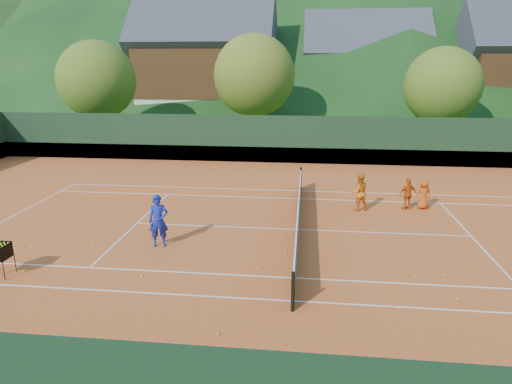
# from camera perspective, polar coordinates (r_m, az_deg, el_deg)

# --- Properties ---
(ground) EXTENTS (400.00, 400.00, 0.00)m
(ground) POSITION_cam_1_polar(r_m,az_deg,el_deg) (17.66, 5.24, -4.75)
(ground) COLOR #2B541A
(ground) RESTS_ON ground
(clay_court) EXTENTS (40.00, 24.00, 0.02)m
(clay_court) POSITION_cam_1_polar(r_m,az_deg,el_deg) (17.66, 5.24, -4.72)
(clay_court) COLOR #C85520
(clay_court) RESTS_ON ground
(coach) EXTENTS (0.76, 0.60, 1.85)m
(coach) POSITION_cam_1_polar(r_m,az_deg,el_deg) (16.11, -12.09, -3.55)
(coach) COLOR #17269B
(coach) RESTS_ON clay_court
(student_a) EXTENTS (0.94, 0.82, 1.63)m
(student_a) POSITION_cam_1_polar(r_m,az_deg,el_deg) (20.09, 12.75, -0.01)
(student_a) COLOR orange
(student_a) RESTS_ON clay_court
(student_b) EXTENTS (0.89, 0.64, 1.40)m
(student_b) POSITION_cam_1_polar(r_m,az_deg,el_deg) (20.80, 18.46, -0.23)
(student_b) COLOR #D45612
(student_b) RESTS_ON clay_court
(student_c) EXTENTS (0.69, 0.51, 1.31)m
(student_c) POSITION_cam_1_polar(r_m,az_deg,el_deg) (21.15, 20.21, -0.27)
(student_c) COLOR #CC4C12
(student_c) RESTS_ON clay_court
(tennis_ball_0) EXTENTS (0.07, 0.07, 0.07)m
(tennis_ball_0) POSITION_cam_1_polar(r_m,az_deg,el_deg) (11.29, -4.76, -17.26)
(tennis_ball_0) COLOR #B4DB24
(tennis_ball_0) RESTS_ON clay_court
(tennis_ball_4) EXTENTS (0.07, 0.07, 0.07)m
(tennis_ball_4) POSITION_cam_1_polar(r_m,az_deg,el_deg) (14.67, 19.18, -9.88)
(tennis_ball_4) COLOR #B4DB24
(tennis_ball_4) RESTS_ON clay_court
(tennis_ball_5) EXTENTS (0.07, 0.07, 0.07)m
(tennis_ball_5) POSITION_cam_1_polar(r_m,az_deg,el_deg) (14.32, -14.04, -10.09)
(tennis_ball_5) COLOR #B4DB24
(tennis_ball_5) RESTS_ON clay_court
(tennis_ball_6) EXTENTS (0.07, 0.07, 0.07)m
(tennis_ball_6) POSITION_cam_1_polar(r_m,az_deg,el_deg) (17.93, -27.10, -6.01)
(tennis_ball_6) COLOR #B4DB24
(tennis_ball_6) RESTS_ON clay_court
(tennis_ball_7) EXTENTS (0.07, 0.07, 0.07)m
(tennis_ball_7) POSITION_cam_1_polar(r_m,az_deg,el_deg) (13.79, 23.94, -12.13)
(tennis_ball_7) COLOR #B4DB24
(tennis_ball_7) RESTS_ON clay_court
(tennis_ball_8) EXTENTS (0.07, 0.07, 0.07)m
(tennis_ball_8) POSITION_cam_1_polar(r_m,az_deg,el_deg) (12.85, 16.62, -13.48)
(tennis_ball_8) COLOR #B4DB24
(tennis_ball_8) RESTS_ON clay_court
(tennis_ball_9) EXTENTS (0.07, 0.07, 0.07)m
(tennis_ball_9) POSITION_cam_1_polar(r_m,az_deg,el_deg) (16.26, 8.19, -6.51)
(tennis_ball_9) COLOR #B4DB24
(tennis_ball_9) RESTS_ON clay_court
(tennis_ball_10) EXTENTS (0.07, 0.07, 0.07)m
(tennis_ball_10) POSITION_cam_1_polar(r_m,az_deg,el_deg) (16.97, -12.45, -5.76)
(tennis_ball_10) COLOR #B4DB24
(tennis_ball_10) RESTS_ON clay_court
(tennis_ball_11) EXTENTS (0.07, 0.07, 0.07)m
(tennis_ball_11) POSITION_cam_1_polar(r_m,az_deg,el_deg) (15.88, -27.03, -8.76)
(tennis_ball_11) COLOR #B4DB24
(tennis_ball_11) RESTS_ON clay_court
(tennis_ball_12) EXTENTS (0.07, 0.07, 0.07)m
(tennis_ball_12) POSITION_cam_1_polar(r_m,az_deg,el_deg) (15.45, 3.75, -7.62)
(tennis_ball_12) COLOR #B4DB24
(tennis_ball_12) RESTS_ON clay_court
(tennis_ball_13) EXTENTS (0.07, 0.07, 0.07)m
(tennis_ball_13) POSITION_cam_1_polar(r_m,az_deg,el_deg) (17.29, -19.66, -5.94)
(tennis_ball_13) COLOR #B4DB24
(tennis_ball_13) RESTS_ON clay_court
(tennis_ball_14) EXTENTS (0.07, 0.07, 0.07)m
(tennis_ball_14) POSITION_cam_1_polar(r_m,az_deg,el_deg) (16.15, 25.52, -8.17)
(tennis_ball_14) COLOR #B4DB24
(tennis_ball_14) RESTS_ON clay_court
(tennis_ball_15) EXTENTS (0.07, 0.07, 0.07)m
(tennis_ball_15) POSITION_cam_1_polar(r_m,az_deg,el_deg) (15.06, 22.53, -9.54)
(tennis_ball_15) COLOR #B4DB24
(tennis_ball_15) RESTS_ON clay_court
(tennis_ball_16) EXTENTS (0.07, 0.07, 0.07)m
(tennis_ball_16) POSITION_cam_1_polar(r_m,az_deg,el_deg) (14.40, 0.40, -9.43)
(tennis_ball_16) COLOR #B4DB24
(tennis_ball_16) RESTS_ON clay_court
(court_lines) EXTENTS (23.83, 11.03, 0.00)m
(court_lines) POSITION_cam_1_polar(r_m,az_deg,el_deg) (17.65, 5.24, -4.68)
(court_lines) COLOR white
(court_lines) RESTS_ON clay_court
(tennis_net) EXTENTS (0.10, 12.07, 1.10)m
(tennis_net) POSITION_cam_1_polar(r_m,az_deg,el_deg) (17.48, 5.28, -3.16)
(tennis_net) COLOR black
(tennis_net) RESTS_ON clay_court
(perimeter_fence) EXTENTS (40.40, 24.24, 3.00)m
(perimeter_fence) POSITION_cam_1_polar(r_m,az_deg,el_deg) (17.25, 5.35, -0.81)
(perimeter_fence) COLOR #15301B
(perimeter_fence) RESTS_ON clay_court
(chalet_left) EXTENTS (13.80, 9.93, 12.92)m
(chalet_left) POSITION_cam_1_polar(r_m,az_deg,el_deg) (47.64, -6.25, 15.17)
(chalet_left) COLOR beige
(chalet_left) RESTS_ON ground
(chalet_mid) EXTENTS (12.65, 8.82, 11.45)m
(chalet_mid) POSITION_cam_1_polar(r_m,az_deg,el_deg) (50.87, 13.29, 14.16)
(chalet_mid) COLOR beige
(chalet_mid) RESTS_ON ground
(tree_a) EXTENTS (6.00, 6.00, 7.88)m
(tree_a) POSITION_cam_1_polar(r_m,az_deg,el_deg) (38.17, -19.32, 13.06)
(tree_a) COLOR #3C2718
(tree_a) RESTS_ON ground
(tree_b) EXTENTS (6.40, 6.40, 8.40)m
(tree_b) POSITION_cam_1_polar(r_m,az_deg,el_deg) (36.78, -0.25, 14.35)
(tree_b) COLOR #3D2618
(tree_b) RESTS_ON ground
(tree_c) EXTENTS (5.60, 5.60, 7.35)m
(tree_c) POSITION_cam_1_polar(r_m,az_deg,el_deg) (36.88, 22.25, 12.20)
(tree_c) COLOR #3F2719
(tree_c) RESTS_ON ground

